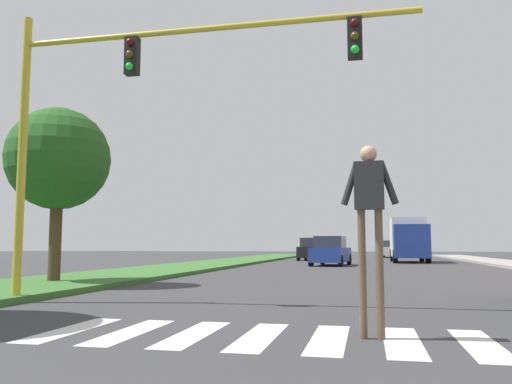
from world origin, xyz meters
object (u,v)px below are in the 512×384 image
(traffic_light_gantry, at_px, (129,92))
(sedan_distant, at_px, (312,250))
(sedan_midblock, at_px, (331,252))
(truck_box_delivery, at_px, (409,239))
(pedestrian_performer, at_px, (370,208))
(tree_mid, at_px, (58,160))
(sedan_far_horizon, at_px, (391,249))

(traffic_light_gantry, xyz_separation_m, sedan_distant, (0.47, 31.69, -3.53))
(sedan_midblock, height_order, truck_box_delivery, truck_box_delivery)
(pedestrian_performer, xyz_separation_m, sedan_distant, (-4.33, 34.51, -0.85))
(tree_mid, xyz_separation_m, sedan_far_horizon, (11.39, 39.19, -3.00))
(sedan_far_horizon, bearing_deg, pedestrian_performer, -92.80)
(traffic_light_gantry, distance_m, sedan_midblock, 21.87)
(pedestrian_performer, distance_m, sedan_midblock, 24.35)
(traffic_light_gantry, distance_m, pedestrian_performer, 6.18)
(sedan_distant, distance_m, truck_box_delivery, 7.83)
(tree_mid, relative_size, traffic_light_gantry, 0.62)
(sedan_distant, bearing_deg, traffic_light_gantry, -90.86)
(tree_mid, xyz_separation_m, truck_box_delivery, (11.94, 24.30, -2.13))
(sedan_distant, distance_m, sedan_far_horizon, 13.49)
(sedan_midblock, bearing_deg, tree_mid, -112.14)
(pedestrian_performer, xyz_separation_m, sedan_far_horizon, (2.26, 46.28, -0.89))
(pedestrian_performer, bearing_deg, sedan_midblock, 95.08)
(pedestrian_performer, relative_size, sedan_far_horizon, 0.55)
(traffic_light_gantry, height_order, sedan_distant, traffic_light_gantry)
(tree_mid, xyz_separation_m, sedan_distant, (4.80, 27.42, -2.95))
(traffic_light_gantry, bearing_deg, sedan_far_horizon, 80.77)
(pedestrian_performer, height_order, sedan_midblock, pedestrian_performer)
(tree_mid, height_order, truck_box_delivery, tree_mid)
(traffic_light_gantry, relative_size, truck_box_delivery, 1.35)
(traffic_light_gantry, height_order, pedestrian_performer, traffic_light_gantry)
(traffic_light_gantry, xyz_separation_m, sedan_far_horizon, (7.07, 43.46, -3.57))
(tree_mid, relative_size, pedestrian_performer, 2.08)
(tree_mid, bearing_deg, sedan_midblock, 67.86)
(sedan_distant, bearing_deg, truck_box_delivery, -23.54)
(sedan_distant, bearing_deg, sedan_far_horizon, 60.75)
(sedan_far_horizon, distance_m, truck_box_delivery, 14.92)
(truck_box_delivery, bearing_deg, tree_mid, -116.16)
(sedan_midblock, height_order, sedan_distant, sedan_distant)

